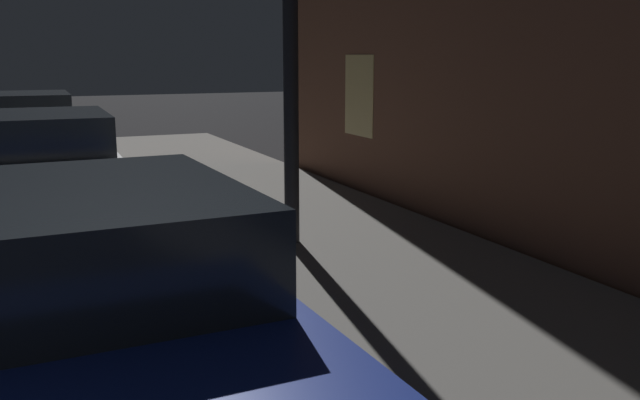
% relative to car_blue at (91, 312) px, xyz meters
% --- Properties ---
extents(car_blue, '(2.22, 4.30, 1.43)m').
position_rel_car_blue_xyz_m(car_blue, '(0.00, 0.00, 0.00)').
color(car_blue, navy).
rests_on(car_blue, ground).
extents(car_white, '(2.17, 4.47, 1.43)m').
position_rel_car_blue_xyz_m(car_white, '(0.00, 5.50, -0.00)').
color(car_white, silver).
rests_on(car_white, ground).
extents(car_silver, '(2.03, 4.37, 1.43)m').
position_rel_car_blue_xyz_m(car_silver, '(-0.00, 11.02, 0.00)').
color(car_silver, '#B7B7BF').
rests_on(car_silver, ground).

